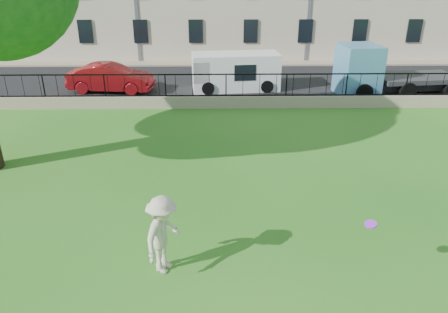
{
  "coord_description": "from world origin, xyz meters",
  "views": [
    {
      "loc": [
        -0.42,
        -9.12,
        6.87
      ],
      "look_at": [
        -0.23,
        3.5,
        1.13
      ],
      "focal_mm": 35.0,
      "sensor_mm": 36.0,
      "label": 1
    }
  ],
  "objects_px": {
    "man": "(163,235)",
    "frisbee": "(371,224)",
    "white_van": "(236,72)",
    "red_sedan": "(111,78)",
    "blue_truck": "(397,69)"
  },
  "relations": [
    {
      "from": "red_sedan",
      "to": "blue_truck",
      "type": "xyz_separation_m",
      "value": [
        15.8,
        -0.6,
        0.58
      ]
    },
    {
      "from": "man",
      "to": "frisbee",
      "type": "height_order",
      "value": "man"
    },
    {
      "from": "white_van",
      "to": "frisbee",
      "type": "bearing_deg",
      "value": -87.5
    },
    {
      "from": "red_sedan",
      "to": "frisbee",
      "type": "bearing_deg",
      "value": -143.89
    },
    {
      "from": "frisbee",
      "to": "red_sedan",
      "type": "bearing_deg",
      "value": 120.18
    },
    {
      "from": "frisbee",
      "to": "white_van",
      "type": "bearing_deg",
      "value": 98.07
    },
    {
      "from": "man",
      "to": "frisbee",
      "type": "distance_m",
      "value": 4.71
    },
    {
      "from": "red_sedan",
      "to": "blue_truck",
      "type": "distance_m",
      "value": 15.82
    },
    {
      "from": "man",
      "to": "frisbee",
      "type": "relative_size",
      "value": 7.36
    },
    {
      "from": "frisbee",
      "to": "white_van",
      "type": "relative_size",
      "value": 0.06
    },
    {
      "from": "man",
      "to": "frisbee",
      "type": "bearing_deg",
      "value": -72.47
    },
    {
      "from": "white_van",
      "to": "red_sedan",
      "type": "bearing_deg",
      "value": 177.72
    },
    {
      "from": "frisbee",
      "to": "man",
      "type": "bearing_deg",
      "value": 174.38
    },
    {
      "from": "frisbee",
      "to": "blue_truck",
      "type": "relative_size",
      "value": 0.04
    },
    {
      "from": "blue_truck",
      "to": "man",
      "type": "bearing_deg",
      "value": -132.81
    }
  ]
}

